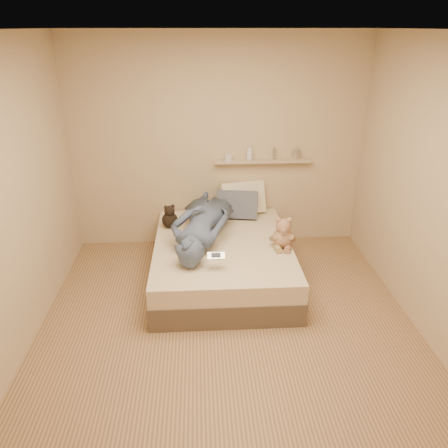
{
  "coord_description": "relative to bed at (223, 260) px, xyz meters",
  "views": [
    {
      "loc": [
        -0.24,
        -3.35,
        2.62
      ],
      "look_at": [
        0.0,
        0.65,
        0.8
      ],
      "focal_mm": 35.0,
      "sensor_mm": 36.0,
      "label": 1
    }
  ],
  "objects": [
    {
      "name": "room",
      "position": [
        0.0,
        -0.93,
        1.08
      ],
      "size": [
        3.8,
        3.8,
        3.8
      ],
      "color": "#A17B53",
      "rests_on": "ground"
    },
    {
      "name": "game_console",
      "position": [
        -0.1,
        -0.58,
        0.38
      ],
      "size": [
        0.17,
        0.07,
        0.06
      ],
      "color": "#B9BBC0",
      "rests_on": "bed"
    },
    {
      "name": "shelf_bottles",
      "position": [
        0.52,
        0.91,
        0.97
      ],
      "size": [
        0.94,
        0.11,
        0.2
      ],
      "color": "silver",
      "rests_on": "wall_shelf"
    },
    {
      "name": "pillow_cream",
      "position": [
        0.3,
        0.83,
        0.43
      ],
      "size": [
        0.6,
        0.39,
        0.43
      ],
      "primitive_type": "cube",
      "rotation": [
        -0.31,
        0.0,
        0.22
      ],
      "color": "beige",
      "rests_on": "bed"
    },
    {
      "name": "bed",
      "position": [
        0.0,
        0.0,
        0.0
      ],
      "size": [
        1.5,
        1.9,
        0.45
      ],
      "color": "brown",
      "rests_on": "floor"
    },
    {
      "name": "wall_shelf",
      "position": [
        0.55,
        0.91,
        0.88
      ],
      "size": [
        1.2,
        0.12,
        0.03
      ],
      "primitive_type": "cube",
      "color": "tan",
      "rests_on": "wall_back"
    },
    {
      "name": "teddy_bear",
      "position": [
        0.63,
        -0.16,
        0.37
      ],
      "size": [
        0.29,
        0.29,
        0.36
      ],
      "color": "#AA7A5D",
      "rests_on": "bed"
    },
    {
      "name": "pillow_grey",
      "position": [
        0.22,
        0.69,
        0.4
      ],
      "size": [
        0.53,
        0.32,
        0.37
      ],
      "primitive_type": "cube",
      "rotation": [
        -0.31,
        0.0,
        -0.17
      ],
      "color": "#565968",
      "rests_on": "bed"
    },
    {
      "name": "person",
      "position": [
        -0.2,
        0.19,
        0.43
      ],
      "size": [
        0.97,
        1.77,
        0.4
      ],
      "primitive_type": "imported",
      "rotation": [
        0.0,
        0.0,
        2.92
      ],
      "color": "#475671",
      "rests_on": "bed"
    },
    {
      "name": "dark_plush",
      "position": [
        -0.6,
        0.44,
        0.35
      ],
      "size": [
        0.19,
        0.19,
        0.29
      ],
      "color": "black",
      "rests_on": "bed"
    }
  ]
}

